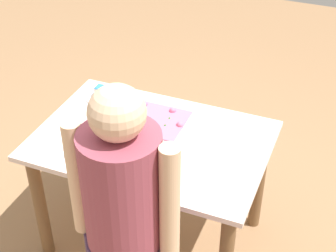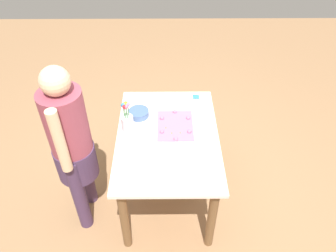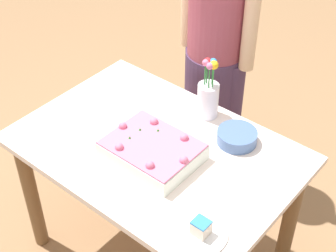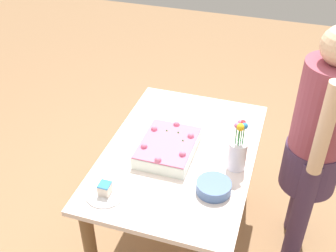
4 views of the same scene
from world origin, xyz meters
name	(u,v)px [view 2 (image 2 of 4)]	position (x,y,z in m)	size (l,w,h in m)	color
ground_plane	(168,192)	(0.00, 0.00, 0.00)	(8.00, 8.00, 0.00)	#956E4A
dining_table	(168,147)	(0.00, 0.00, 0.60)	(1.20, 0.82, 0.74)	white
sheet_cake	(175,129)	(0.03, -0.06, 0.78)	(0.37, 0.29, 0.10)	white
serving_plate_with_slice	(196,101)	(0.43, -0.26, 0.75)	(0.20, 0.20, 0.07)	white
cake_knife	(149,172)	(-0.39, 0.14, 0.74)	(0.23, 0.02, 0.00)	silver
flower_vase	(127,123)	(0.04, 0.32, 0.84)	(0.10, 0.10, 0.30)	white
fruit_bowl	(139,113)	(0.25, 0.25, 0.77)	(0.17, 0.17, 0.06)	#49679D
person_standing	(71,143)	(-0.20, 0.71, 0.85)	(0.45, 0.31, 1.49)	#473152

